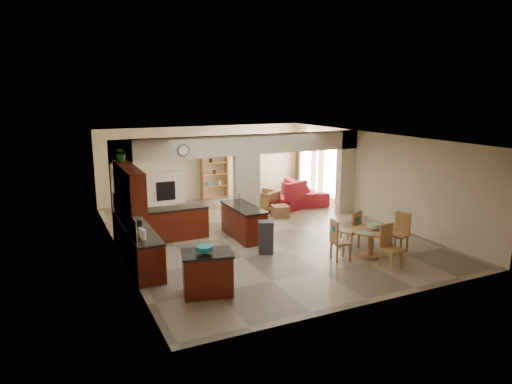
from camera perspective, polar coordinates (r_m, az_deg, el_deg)
name	(u,v)px	position (r m, az deg, el deg)	size (l,w,h in m)	color
floor	(261,233)	(13.39, 0.61, -5.20)	(10.00, 10.00, 0.00)	#86775C
ceiling	(261,138)	(12.82, 0.64, 6.82)	(10.00, 10.00, 0.00)	white
wall_back	(204,163)	(17.60, -6.51, 3.65)	(8.00, 8.00, 0.00)	#C6B391
wall_front	(376,235)	(8.95, 14.80, -5.20)	(8.00, 8.00, 0.00)	#C6B391
wall_left	(117,200)	(11.89, -17.01, -1.01)	(10.00, 10.00, 0.00)	#C6B391
wall_right	(372,176)	(15.18, 14.35, 1.96)	(10.00, 10.00, 0.00)	#C6B391
partition_left_pier	(122,192)	(12.89, -16.35, 0.05)	(0.60, 0.25, 2.80)	#C6B391
partition_center_pier	(247,190)	(13.98, -1.17, 0.23)	(0.80, 0.25, 2.20)	#C6B391
partition_right_pier	(346,172)	(15.77, 11.20, 2.49)	(0.60, 0.25, 2.80)	#C6B391
partition_header	(247,145)	(13.76, -1.19, 5.94)	(8.00, 0.25, 0.60)	#C6B391
kitchen_counter	(151,235)	(12.01, -13.05, -5.27)	(2.52, 3.29, 1.48)	#420F07
upper_cabinets	(129,185)	(11.03, -15.63, 0.83)	(0.35, 2.40, 0.90)	#420F07
peninsula	(244,222)	(12.92, -1.57, -3.74)	(0.70, 1.85, 0.91)	#420F07
wall_clock	(183,150)	(12.94, -9.06, 5.16)	(0.34, 0.34, 0.03)	#512C1B
rug	(266,212)	(15.70, 1.21, -2.53)	(1.60, 1.30, 0.01)	brown
fireplace	(165,187)	(17.14, -11.33, 0.58)	(1.60, 0.35, 1.20)	beige
shelving_unit	(215,176)	(17.63, -5.20, 2.04)	(1.00, 0.32, 1.80)	#A45B38
window_a	(331,171)	(17.00, 9.32, 2.58)	(0.02, 0.90, 1.90)	white
window_b	(306,165)	(18.41, 6.33, 3.41)	(0.02, 0.90, 1.90)	white
glazed_door	(318,172)	(17.72, 7.75, 2.53)	(0.02, 0.70, 2.10)	white
drape_a_left	(339,174)	(16.50, 10.38, 2.24)	(0.10, 0.28, 2.30)	#3F1C19
drape_a_right	(321,169)	(17.47, 8.10, 2.88)	(0.10, 0.28, 2.30)	#3F1C19
drape_b_left	(314,167)	(17.89, 7.22, 3.12)	(0.10, 0.28, 2.30)	#3F1C19
drape_b_right	(298,163)	(18.90, 5.28, 3.66)	(0.10, 0.28, 2.30)	#3F1C19
ceiling_fan	(262,135)	(16.19, 0.78, 7.11)	(1.00, 1.00, 0.10)	white
kitchen_island	(207,273)	(9.46, -6.08, -10.02)	(1.16, 0.94, 0.89)	#420F07
teal_bowl	(204,250)	(9.21, -6.49, -7.19)	(0.34, 0.34, 0.16)	teal
trash_can	(266,238)	(11.69, 1.25, -5.83)	(0.37, 0.31, 0.78)	#2A2B2D
dining_table	(371,238)	(11.78, 14.16, -5.65)	(1.02, 1.02, 0.70)	#A45B38
fruit_bowl	(373,226)	(11.72, 14.45, -4.17)	(0.32, 0.32, 0.17)	#68AE25
sofa	(304,191)	(17.41, 6.03, 0.13)	(1.00, 2.55, 0.75)	maroon
chaise	(291,203)	(16.23, 4.41, -1.36)	(1.00, 0.82, 0.40)	maroon
armchair	(265,200)	(15.83, 1.17, -1.07)	(0.77, 0.80, 0.73)	maroon
ottoman	(280,211)	(15.12, 3.06, -2.40)	(0.52, 0.52, 0.38)	maroon
plant	(122,153)	(11.67, -16.46, 4.66)	(0.37, 0.32, 0.41)	#134A15
chair_north	(353,228)	(12.23, 12.01, -4.47)	(0.54, 0.54, 1.02)	#A45B38
chair_east	(400,231)	(12.35, 17.59, -4.62)	(0.54, 0.54, 1.02)	#A45B38
chair_south	(389,244)	(11.20, 16.30, -6.27)	(0.46, 0.46, 1.02)	#A45B38
chair_west	(338,239)	(11.32, 10.19, -5.75)	(0.48, 0.48, 1.02)	#A45B38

